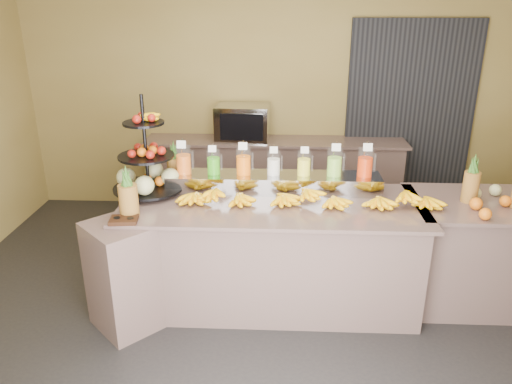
# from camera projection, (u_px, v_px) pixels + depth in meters

# --- Properties ---
(ground) EXTENTS (6.00, 6.00, 0.00)m
(ground) POSITION_uv_depth(u_px,v_px,m) (270.00, 319.00, 4.17)
(ground) COLOR black
(ground) RESTS_ON ground
(room_envelope) EXTENTS (6.04, 5.02, 2.82)m
(room_envelope) POSITION_uv_depth(u_px,v_px,m) (297.00, 78.00, 4.21)
(room_envelope) COLOR olive
(room_envelope) RESTS_ON ground
(buffet_counter) EXTENTS (2.75, 1.25, 0.93)m
(buffet_counter) POSITION_uv_depth(u_px,v_px,m) (258.00, 255.00, 4.25)
(buffet_counter) COLOR gray
(buffet_counter) RESTS_ON ground
(right_counter) EXTENTS (1.08, 0.88, 0.93)m
(right_counter) POSITION_uv_depth(u_px,v_px,m) (469.00, 251.00, 4.30)
(right_counter) COLOR gray
(right_counter) RESTS_ON ground
(back_ledge) EXTENTS (3.10, 0.55, 0.93)m
(back_ledge) POSITION_uv_depth(u_px,v_px,m) (274.00, 177.00, 6.10)
(back_ledge) COLOR gray
(back_ledge) RESTS_ON ground
(pitcher_tray) EXTENTS (1.85, 0.30, 0.15)m
(pitcher_tray) POSITION_uv_depth(u_px,v_px,m) (273.00, 183.00, 4.35)
(pitcher_tray) COLOR gray
(pitcher_tray) RESTS_ON buffet_counter
(juice_pitcher_orange_a) EXTENTS (0.13, 0.14, 0.32)m
(juice_pitcher_orange_a) POSITION_uv_depth(u_px,v_px,m) (184.00, 161.00, 4.31)
(juice_pitcher_orange_a) COLOR silver
(juice_pitcher_orange_a) RESTS_ON pitcher_tray
(juice_pitcher_green) EXTENTS (0.12, 0.12, 0.28)m
(juice_pitcher_green) POSITION_uv_depth(u_px,v_px,m) (214.00, 163.00, 4.31)
(juice_pitcher_green) COLOR silver
(juice_pitcher_green) RESTS_ON pitcher_tray
(juice_pitcher_orange_b) EXTENTS (0.13, 0.13, 0.31)m
(juice_pitcher_orange_b) POSITION_uv_depth(u_px,v_px,m) (243.00, 163.00, 4.29)
(juice_pitcher_orange_b) COLOR silver
(juice_pitcher_orange_b) RESTS_ON pitcher_tray
(juice_pitcher_milk) EXTENTS (0.11, 0.12, 0.27)m
(juice_pitcher_milk) POSITION_uv_depth(u_px,v_px,m) (274.00, 164.00, 4.29)
(juice_pitcher_milk) COLOR silver
(juice_pitcher_milk) RESTS_ON pitcher_tray
(juice_pitcher_lemon) EXTENTS (0.12, 0.12, 0.28)m
(juice_pitcher_lemon) POSITION_uv_depth(u_px,v_px,m) (304.00, 165.00, 4.27)
(juice_pitcher_lemon) COLOR silver
(juice_pitcher_lemon) RESTS_ON pitcher_tray
(juice_pitcher_lime) EXTENTS (0.13, 0.13, 0.31)m
(juice_pitcher_lime) POSITION_uv_depth(u_px,v_px,m) (334.00, 164.00, 4.26)
(juice_pitcher_lime) COLOR silver
(juice_pitcher_lime) RESTS_ON pitcher_tray
(juice_pitcher_orange_c) EXTENTS (0.13, 0.14, 0.32)m
(juice_pitcher_orange_c) POSITION_uv_depth(u_px,v_px,m) (365.00, 164.00, 4.25)
(juice_pitcher_orange_c) COLOR silver
(juice_pitcher_orange_c) RESTS_ON pitcher_tray
(banana_heap) EXTENTS (2.14, 0.19, 0.18)m
(banana_heap) POSITION_uv_depth(u_px,v_px,m) (309.00, 196.00, 4.06)
(banana_heap) COLOR yellow
(banana_heap) RESTS_ON buffet_counter
(fruit_stand) EXTENTS (0.77, 0.77, 0.85)m
(fruit_stand) POSITION_uv_depth(u_px,v_px,m) (152.00, 169.00, 4.25)
(fruit_stand) COLOR black
(fruit_stand) RESTS_ON buffet_counter
(condiment_caddy) EXTENTS (0.22, 0.18, 0.03)m
(condiment_caddy) POSITION_uv_depth(u_px,v_px,m) (124.00, 220.00, 3.76)
(condiment_caddy) COLOR black
(condiment_caddy) RESTS_ON buffet_counter
(pineapple_left_a) EXTENTS (0.15, 0.15, 0.41)m
(pineapple_left_a) POSITION_uv_depth(u_px,v_px,m) (128.00, 197.00, 3.82)
(pineapple_left_a) COLOR brown
(pineapple_left_a) RESTS_ON buffet_counter
(pineapple_left_b) EXTENTS (0.13, 0.13, 0.41)m
(pineapple_left_b) POSITION_uv_depth(u_px,v_px,m) (175.00, 168.00, 4.48)
(pineapple_left_b) COLOR brown
(pineapple_left_b) RESTS_ON buffet_counter
(right_fruit_pile) EXTENTS (0.49, 0.47, 0.26)m
(right_fruit_pile) POSITION_uv_depth(u_px,v_px,m) (497.00, 200.00, 3.95)
(right_fruit_pile) COLOR brown
(right_fruit_pile) RESTS_ON right_counter
(oven_warmer) EXTENTS (0.65, 0.48, 0.41)m
(oven_warmer) POSITION_uv_depth(u_px,v_px,m) (243.00, 123.00, 5.87)
(oven_warmer) COLOR gray
(oven_warmer) RESTS_ON back_ledge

